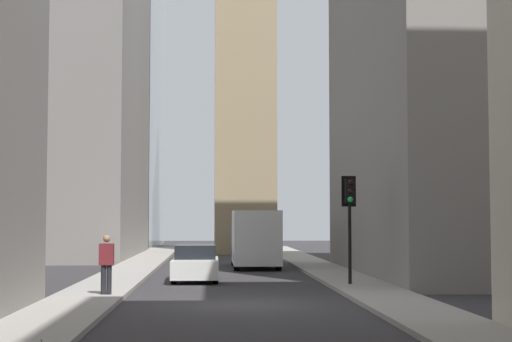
{
  "coord_description": "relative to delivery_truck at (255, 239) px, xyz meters",
  "views": [
    {
      "loc": [
        -22.66,
        0.75,
        2.43
      ],
      "look_at": [
        8.67,
        -0.98,
        4.34
      ],
      "focal_mm": 55.74,
      "sensor_mm": 36.0,
      "label": 1
    }
  ],
  "objects": [
    {
      "name": "building_left_midfar",
      "position": [
        -5.97,
        -9.19,
        9.98
      ],
      "size": [
        17.24,
        10.5,
        22.86
      ],
      "color": "gray",
      "rests_on": "ground_plane"
    },
    {
      "name": "church_spire",
      "position": [
        17.19,
        -0.2,
        15.96
      ],
      "size": [
        4.79,
        4.79,
        33.3
      ],
      "color": "#9E8966",
      "rests_on": "ground_plane"
    },
    {
      "name": "delivery_truck",
      "position": [
        0.0,
        0.0,
        0.0
      ],
      "size": [
        6.46,
        2.25,
        2.84
      ],
      "color": "silver",
      "rests_on": "ground_plane"
    },
    {
      "name": "building_right_far",
      "position": [
        11.82,
        11.99,
        12.38
      ],
      "size": [
        18.81,
        10.5,
        27.66
      ],
      "color": "gray",
      "rests_on": "ground_plane"
    },
    {
      "name": "ground_plane",
      "position": [
        -17.32,
        1.4,
        -1.46
      ],
      "size": [
        135.0,
        135.0,
        0.0
      ],
      "primitive_type": "plane",
      "color": "#302D30"
    },
    {
      "name": "pedestrian",
      "position": [
        -15.4,
        5.37,
        -0.33
      ],
      "size": [
        0.26,
        0.44,
        1.8
      ],
      "color": "black",
      "rests_on": "sidewalk_right"
    },
    {
      "name": "sedan_white",
      "position": [
        -8.45,
        2.8,
        -0.8
      ],
      "size": [
        4.3,
        1.78,
        1.42
      ],
      "color": "silver",
      "rests_on": "ground_plane"
    },
    {
      "name": "sidewalk_left",
      "position": [
        -17.32,
        -3.1,
        -1.39
      ],
      "size": [
        90.0,
        2.2,
        0.14
      ],
      "primitive_type": "cube",
      "color": "gray",
      "rests_on": "ground_plane"
    },
    {
      "name": "sidewalk_right",
      "position": [
        -17.32,
        5.9,
        -1.39
      ],
      "size": [
        90.0,
        2.2,
        0.14
      ],
      "primitive_type": "cube",
      "color": "gray",
      "rests_on": "ground_plane"
    },
    {
      "name": "traffic_light_midblock",
      "position": [
        -11.87,
        -2.75,
        1.5
      ],
      "size": [
        0.43,
        0.52,
        3.84
      ],
      "color": "black",
      "rests_on": "sidewalk_left"
    }
  ]
}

